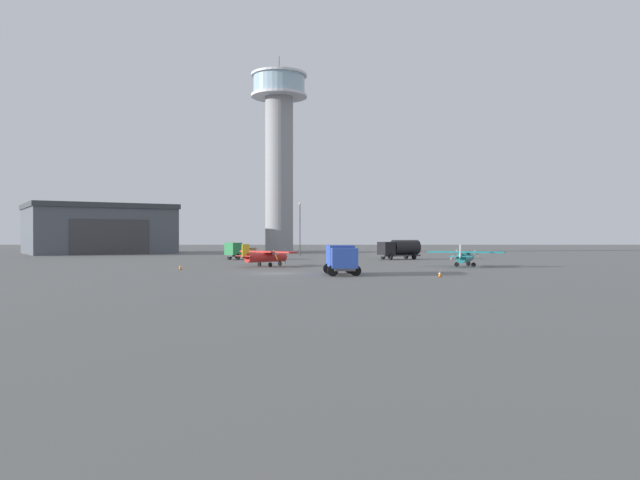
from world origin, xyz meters
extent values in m
plane|color=#60605E|center=(0.00, 0.00, 0.00)|extent=(400.00, 400.00, 0.00)
cylinder|color=gray|center=(-4.80, 77.74, 17.40)|extent=(6.25, 6.25, 34.79)
cylinder|color=silver|center=(-4.80, 77.74, 35.09)|extent=(12.50, 12.50, 0.60)
cylinder|color=#99B7C6|center=(-4.80, 77.74, 37.44)|extent=(11.50, 11.50, 4.09)
cylinder|color=silver|center=(-4.80, 77.74, 39.74)|extent=(12.50, 12.50, 0.50)
cylinder|color=#38383D|center=(-4.80, 77.74, 41.99)|extent=(0.16, 0.16, 4.00)
cube|color=#4C5159|center=(-42.32, 69.13, 4.61)|extent=(35.01, 33.23, 9.22)
cube|color=#35393E|center=(-42.32, 69.13, 9.72)|extent=(35.83, 34.06, 1.00)
cube|color=#38383A|center=(-36.51, 59.65, 3.46)|extent=(12.98, 8.03, 6.91)
cylinder|color=red|center=(-2.06, 13.11, 1.11)|extent=(4.82, 4.81, 1.13)
cone|color=#38383D|center=(0.11, 15.27, 1.11)|extent=(1.14, 1.14, 0.79)
cube|color=#38383D|center=(0.11, 15.27, 1.11)|extent=(0.10, 0.10, 1.73)
cube|color=red|center=(-1.86, 13.30, 1.77)|extent=(7.39, 7.41, 0.18)
cylinder|color=gold|center=(-0.84, 12.27, 1.39)|extent=(0.68, 0.68, 1.23)
cylinder|color=gold|center=(-2.89, 14.33, 1.39)|extent=(0.68, 0.68, 1.23)
cube|color=#99B7C6|center=(-1.28, 13.88, 1.42)|extent=(1.35, 1.35, 0.64)
cone|color=red|center=(-4.22, 10.95, 1.20)|extent=(1.50, 1.50, 0.85)
cube|color=gold|center=(-4.22, 10.95, 1.93)|extent=(0.79, 0.78, 1.55)
cube|color=red|center=(-4.22, 10.95, 1.34)|extent=(2.51, 2.51, 0.09)
cylinder|color=black|center=(-0.51, 14.65, 0.27)|extent=(0.49, 0.49, 0.55)
cylinder|color=black|center=(-1.48, 12.27, 0.27)|extent=(0.49, 0.49, 0.55)
cylinder|color=black|center=(-2.89, 13.69, 0.27)|extent=(0.49, 0.49, 0.55)
cylinder|color=teal|center=(21.57, 12.68, 1.09)|extent=(3.22, 5.58, 1.11)
cone|color=#38383D|center=(22.76, 15.45, 1.09)|extent=(1.03, 1.05, 0.78)
cube|color=#38383D|center=(22.76, 15.45, 1.09)|extent=(0.10, 0.08, 1.70)
cube|color=teal|center=(21.68, 12.93, 1.74)|extent=(8.77, 4.76, 0.18)
cylinder|color=white|center=(23.00, 12.37, 1.37)|extent=(0.84, 0.41, 1.22)
cylinder|color=white|center=(20.36, 13.49, 1.37)|extent=(0.84, 0.41, 1.22)
cube|color=#99B7C6|center=(21.99, 13.67, 1.40)|extent=(1.21, 1.26, 0.63)
cone|color=teal|center=(20.39, 9.91, 1.18)|extent=(1.26, 1.48, 0.83)
cube|color=white|center=(20.39, 9.91, 1.90)|extent=(0.49, 0.95, 1.52)
cube|color=teal|center=(20.39, 9.91, 1.32)|extent=(2.79, 1.80, 0.09)
cylinder|color=black|center=(22.42, 14.66, 0.27)|extent=(0.55, 0.35, 0.54)
cylinder|color=black|center=(22.41, 12.13, 0.27)|extent=(0.55, 0.35, 0.54)
cylinder|color=black|center=(20.59, 12.91, 0.27)|extent=(0.55, 0.35, 0.54)
cube|color=#38383D|center=(6.37, -2.35, 0.62)|extent=(2.38, 6.01, 0.24)
cube|color=#2847A8|center=(6.56, -4.45, 1.64)|extent=(2.46, 1.84, 1.81)
cube|color=#99B7C6|center=(6.63, -5.21, 2.00)|extent=(1.97, 0.26, 0.90)
cube|color=#2847A8|center=(6.29, -1.38, 1.75)|extent=(2.66, 4.12, 2.02)
cylinder|color=black|center=(7.60, -4.30, 0.50)|extent=(1.02, 0.36, 1.00)
cylinder|color=black|center=(5.51, -4.49, 0.50)|extent=(1.02, 0.36, 1.00)
cylinder|color=black|center=(7.26, -0.50, 0.50)|extent=(1.02, 0.36, 1.00)
cylinder|color=black|center=(5.17, -0.69, 0.50)|extent=(1.02, 0.36, 1.00)
cube|color=#38383D|center=(-7.34, 35.65, 0.62)|extent=(5.82, 5.39, 0.24)
cube|color=#287A42|center=(-8.97, 34.27, 1.69)|extent=(2.90, 3.00, 1.89)
cube|color=#99B7C6|center=(-9.55, 33.76, 2.06)|extent=(1.45, 1.68, 0.95)
cube|color=brown|center=(-6.59, 36.29, 0.82)|extent=(4.66, 4.50, 0.16)
cube|color=#997547|center=(-6.29, 36.55, 1.35)|extent=(1.38, 1.38, 0.90)
cylinder|color=black|center=(-8.18, 33.44, 0.50)|extent=(0.86, 0.94, 1.00)
cylinder|color=black|center=(-9.66, 35.17, 0.50)|extent=(0.86, 0.94, 1.00)
cylinder|color=black|center=(-5.25, 35.94, 0.50)|extent=(0.86, 0.94, 1.00)
cylinder|color=black|center=(-6.72, 37.67, 0.50)|extent=(0.86, 0.94, 1.00)
cube|color=#38383D|center=(16.76, 35.83, 0.62)|extent=(6.80, 4.56, 0.24)
cube|color=black|center=(14.62, 34.86, 1.74)|extent=(2.72, 3.08, 2.00)
cube|color=#99B7C6|center=(13.84, 34.50, 2.14)|extent=(0.97, 2.00, 1.00)
cylinder|color=black|center=(17.73, 36.27, 1.89)|extent=(4.97, 3.92, 2.30)
cylinder|color=black|center=(15.15, 33.84, 0.50)|extent=(0.66, 1.02, 1.00)
cylinder|color=black|center=(14.21, 35.93, 0.50)|extent=(0.66, 1.02, 1.00)
cylinder|color=black|center=(19.03, 35.60, 0.50)|extent=(0.66, 1.02, 1.00)
cylinder|color=black|center=(18.08, 37.69, 0.50)|extent=(0.66, 1.02, 1.00)
cylinder|color=#38383D|center=(0.62, 54.75, 4.75)|extent=(0.18, 0.18, 9.50)
sphere|color=#F9E5B2|center=(0.62, 54.75, 9.72)|extent=(0.44, 0.44, 0.44)
cube|color=black|center=(15.04, -5.26, 0.02)|extent=(0.36, 0.36, 0.04)
cone|color=orange|center=(15.04, -5.26, 0.29)|extent=(0.30, 0.30, 0.50)
cylinder|color=white|center=(15.04, -5.26, 0.32)|extent=(0.21, 0.21, 0.08)
cube|color=black|center=(-10.65, 6.05, 0.02)|extent=(0.36, 0.36, 0.04)
cone|color=orange|center=(-10.65, 6.05, 0.31)|extent=(0.30, 0.30, 0.55)
cylinder|color=white|center=(-10.65, 6.05, 0.34)|extent=(0.21, 0.21, 0.08)
camera|label=1|loc=(4.38, -59.55, 3.62)|focal=34.35mm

